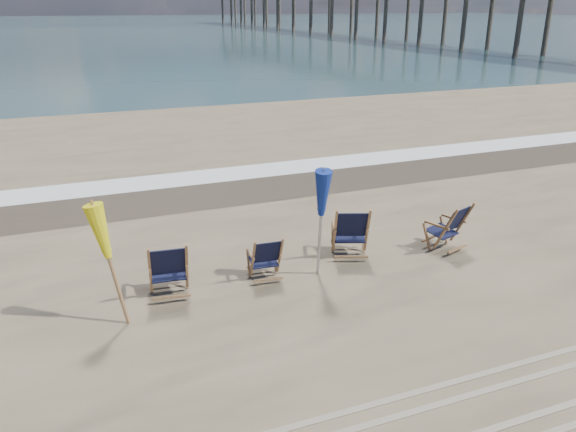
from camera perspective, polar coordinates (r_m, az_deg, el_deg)
name	(u,v)px	position (r m, az deg, el deg)	size (l,w,h in m)	color
ocean	(74,27)	(135.28, -20.90, 17.53)	(400.00, 400.00, 0.00)	#365559
surf_foam	(212,176)	(16.56, -7.77, 4.08)	(200.00, 1.40, 0.01)	silver
wet_sand_strip	(225,191)	(15.17, -6.38, 2.57)	(200.00, 2.60, 0.00)	#42362A
tire_tracks	(441,424)	(7.39, 15.25, -19.69)	(80.00, 1.30, 0.01)	gray
beach_chair_0	(187,269)	(9.61, -10.22, -5.30)	(0.69, 0.78, 1.08)	black
beach_chair_1	(280,257)	(10.08, -0.80, -4.23)	(0.57, 0.64, 0.90)	black
beach_chair_2	(367,233)	(10.95, 8.05, -1.72)	(0.72, 0.80, 1.12)	black
beach_chair_3	(462,224)	(11.91, 17.29, -0.80)	(0.67, 0.75, 1.04)	black
umbrella_yellow	(109,237)	(8.73, -17.75, -2.06)	(0.30, 0.30, 1.98)	#986D44
umbrella_blue	(321,196)	(9.76, 3.37, 2.04)	(0.30, 0.30, 2.10)	#A5A5AD
fishing_pier	(348,4)	(91.22, 6.12, 20.66)	(4.40, 140.00, 9.30)	#50443A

